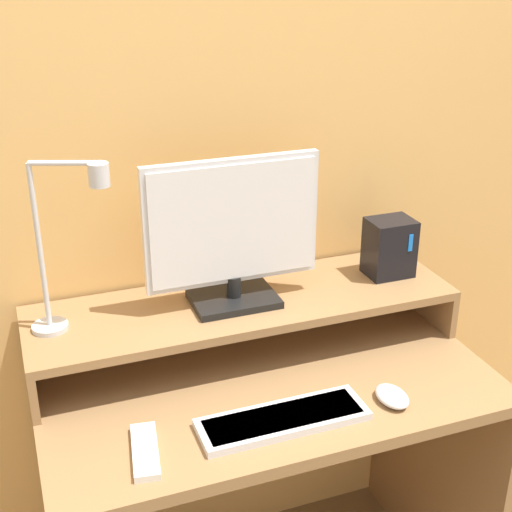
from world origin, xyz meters
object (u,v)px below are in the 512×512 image
object	(u,v)px
desk_lamp	(67,240)
router_dock	(389,247)
monitor	(233,233)
mouse	(392,396)
remote_control	(145,451)
keyboard	(283,419)

from	to	relation	value
desk_lamp	router_dock	size ratio (longest dim) A/B	2.59
monitor	mouse	bearing A→B (deg)	-52.50
remote_control	mouse	bearing A→B (deg)	-1.49
router_dock	remote_control	xyz separation A→B (m)	(-0.73, -0.33, -0.20)
monitor	remote_control	bearing A→B (deg)	-132.88
desk_lamp	remote_control	xyz separation A→B (m)	(0.08, -0.32, -0.34)
monitor	keyboard	size ratio (longest dim) A/B	1.15
remote_control	router_dock	bearing A→B (deg)	24.34
desk_lamp	router_dock	xyz separation A→B (m)	(0.81, 0.01, -0.14)
router_dock	remote_control	bearing A→B (deg)	-155.66
monitor	mouse	size ratio (longest dim) A/B	4.36
monitor	remote_control	world-z (taller)	monitor
keyboard	mouse	xyz separation A→B (m)	(0.26, -0.01, 0.00)
keyboard	desk_lamp	bearing A→B (deg)	139.48
mouse	monitor	bearing A→B (deg)	127.50
keyboard	remote_control	bearing A→B (deg)	179.62
router_dock	keyboard	size ratio (longest dim) A/B	0.42
router_dock	keyboard	bearing A→B (deg)	-142.50
mouse	keyboard	bearing A→B (deg)	177.23
remote_control	monitor	bearing A→B (deg)	47.12
desk_lamp	router_dock	bearing A→B (deg)	0.77
desk_lamp	keyboard	distance (m)	0.60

